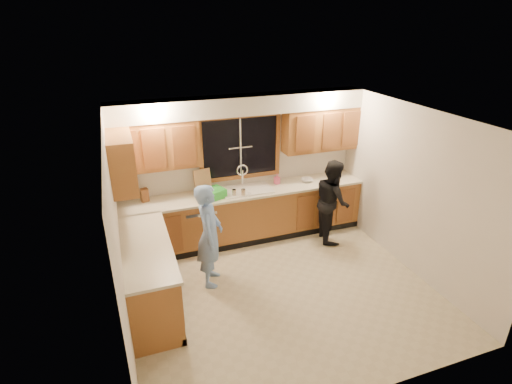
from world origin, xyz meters
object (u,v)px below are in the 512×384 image
knife_block (144,195)px  bowl (307,180)px  soap_bottle (277,179)px  stove (154,302)px  dish_crate (214,193)px  sink (246,193)px  man (210,235)px  dishwasher (199,225)px  woman (332,201)px

knife_block → bowl: 2.82m
knife_block → soap_bottle: size_ratio=1.16×
stove → soap_bottle: soap_bottle is taller
bowl → dish_crate: bearing=-176.7°
sink → man: (-0.90, -1.05, -0.08)m
sink → stove: 2.60m
sink → stove: (-1.80, -1.82, -0.41)m
man → soap_bottle: size_ratio=8.46×
dishwasher → man: bearing=-92.6°
man → woman: 2.35m
sink → dishwasher: sink is taller
dishwasher → dish_crate: (0.27, -0.08, 0.58)m
dishwasher → dish_crate: size_ratio=2.63×
stove → bowl: 3.51m
stove → man: (0.90, 0.78, 0.33)m
stove → bowl: (2.95, 1.83, 0.50)m
man → knife_block: bearing=51.6°
dishwasher → knife_block: knife_block is taller
dishwasher → knife_block: size_ratio=3.82×
stove → bowl: size_ratio=4.17×
man → bowl: bearing=-44.0°
man → soap_bottle: 1.91m
man → dishwasher: bearing=16.1°
stove → man: bearing=40.8°
sink → bowl: (1.15, 0.01, 0.08)m
man → knife_block: man is taller
man → knife_block: size_ratio=7.29×
soap_bottle → bowl: soap_bottle is taller
soap_bottle → woman: bearing=-37.7°
soap_bottle → bowl: (0.54, -0.09, -0.07)m
soap_bottle → dish_crate: bearing=-170.9°
woman → dishwasher: bearing=90.9°
woman → dish_crate: 2.03m
stove → dish_crate: (1.22, 1.73, 0.54)m
woman → soap_bottle: (-0.78, 0.61, 0.28)m
sink → soap_bottle: sink is taller
dish_crate → sink: bearing=9.2°
sink → stove: size_ratio=0.96×
woman → dish_crate: bearing=91.4°
stove → woman: size_ratio=0.62×
sink → woman: size_ratio=0.59×
sink → soap_bottle: (0.61, 0.10, 0.15)m
stove → bowl: bearing=31.8°
dishwasher → sink: bearing=1.0°
sink → dish_crate: 0.60m
man → bowl: 2.31m
bowl → dishwasher: bearing=-179.4°
sink → soap_bottle: bearing=9.1°
soap_bottle → stove: bearing=-141.4°
man → bowl: (2.05, 1.05, 0.16)m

